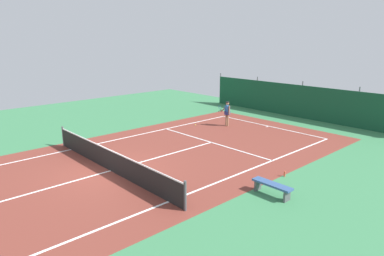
{
  "coord_description": "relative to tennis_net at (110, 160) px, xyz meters",
  "views": [
    {
      "loc": [
        13.15,
        -7.16,
        5.75
      ],
      "look_at": [
        -0.6,
        5.47,
        0.9
      ],
      "focal_mm": 32.59,
      "sensor_mm": 36.0,
      "label": 1
    }
  ],
  "objects": [
    {
      "name": "ground_plane",
      "position": [
        0.0,
        0.0,
        -0.51
      ],
      "size": [
        36.0,
        36.0,
        0.0
      ],
      "primitive_type": "plane",
      "color": "#387A4C"
    },
    {
      "name": "court_surface",
      "position": [
        0.0,
        0.0,
        -0.51
      ],
      "size": [
        11.02,
        26.6,
        0.01
      ],
      "color": "brown",
      "rests_on": "ground"
    },
    {
      "name": "tennis_net",
      "position": [
        0.0,
        0.0,
        0.0
      ],
      "size": [
        10.12,
        0.1,
        1.1
      ],
      "color": "black",
      "rests_on": "ground"
    },
    {
      "name": "back_fence",
      "position": [
        -0.0,
        16.28,
        0.16
      ],
      "size": [
        16.3,
        0.98,
        2.7
      ],
      "color": "#14472D",
      "rests_on": "ground"
    },
    {
      "name": "tennis_player",
      "position": [
        -2.0,
        9.93,
        0.45
      ],
      "size": [
        0.81,
        0.68,
        1.64
      ],
      "rotation": [
        0.0,
        0.0,
        2.87
      ],
      "color": "#9E7051",
      "rests_on": "ground"
    },
    {
      "name": "tennis_ball_near_player",
      "position": [
        -3.55,
        8.48,
        -0.48
      ],
      "size": [
        0.07,
        0.07,
        0.07
      ],
      "primitive_type": "sphere",
      "color": "#CCDB33",
      "rests_on": "ground"
    },
    {
      "name": "courtside_bench",
      "position": [
        6.31,
        3.19,
        -0.14
      ],
      "size": [
        1.6,
        0.4,
        0.49
      ],
      "color": "#335184",
      "rests_on": "ground"
    },
    {
      "name": "water_bottle",
      "position": [
        5.6,
        5.15,
        -0.39
      ],
      "size": [
        0.08,
        0.08,
        0.24
      ],
      "primitive_type": "cylinder",
      "color": "#D84C38",
      "rests_on": "ground"
    }
  ]
}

